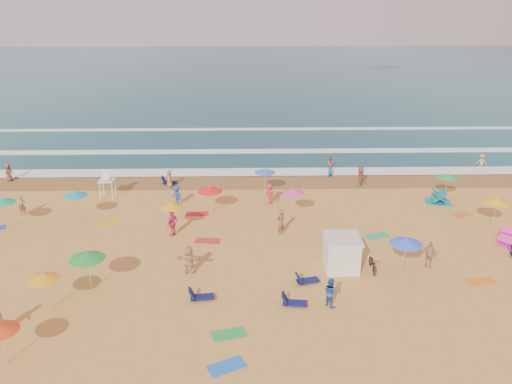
{
  "coord_description": "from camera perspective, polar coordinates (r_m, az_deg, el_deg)",
  "views": [
    {
      "loc": [
        0.79,
        -30.41,
        15.57
      ],
      "look_at": [
        1.55,
        6.0,
        1.5
      ],
      "focal_mm": 35.0,
      "sensor_mm": 36.0,
      "label": 1
    }
  ],
  "objects": [
    {
      "name": "cabana",
      "position": [
        31.26,
        9.75,
        -6.99
      ],
      "size": [
        2.0,
        2.0,
        2.0
      ],
      "primitive_type": "cube",
      "color": "white",
      "rests_on": "ground"
    },
    {
      "name": "bicycle",
      "position": [
        31.66,
        13.2,
        -7.96
      ],
      "size": [
        0.71,
        1.84,
        0.96
      ],
      "primitive_type": "imported",
      "rotation": [
        0.0,
        0.0,
        -0.04
      ],
      "color": "black",
      "rests_on": "ground"
    },
    {
      "name": "popup_tents",
      "position": [
        40.66,
        23.49,
        -2.33
      ],
      "size": [
        4.65,
        9.89,
        1.2
      ],
      "color": "#EC34B0",
      "rests_on": "ground"
    },
    {
      "name": "lifeguard_stand",
      "position": [
        43.45,
        -16.63,
        0.68
      ],
      "size": [
        1.2,
        1.2,
        2.1
      ],
      "primitive_type": null,
      "color": "white",
      "rests_on": "ground"
    },
    {
      "name": "beach_umbrellas",
      "position": [
        33.52,
        2.33,
        -2.47
      ],
      "size": [
        44.87,
        22.57,
        0.74
      ],
      "color": "red",
      "rests_on": "ground"
    },
    {
      "name": "wet_sand",
      "position": [
        45.65,
        -2.12,
        1.18
      ],
      "size": [
        220.0,
        220.0,
        0.0
      ],
      "primitive_type": "plane",
      "color": "olive",
      "rests_on": "ground"
    },
    {
      "name": "towels",
      "position": [
        32.56,
        -3.13,
        -7.45
      ],
      "size": [
        37.07,
        18.57,
        0.03
      ],
      "color": "#B64B16",
      "rests_on": "ground"
    },
    {
      "name": "beachgoers",
      "position": [
        37.5,
        -2.17,
        -2.04
      ],
      "size": [
        49.4,
        26.61,
        2.14
      ],
      "color": "#CA3249",
      "rests_on": "ground"
    },
    {
      "name": "ground",
      "position": [
        34.18,
        -2.41,
        -6.0
      ],
      "size": [
        220.0,
        220.0,
        0.0
      ],
      "primitive_type": "plane",
      "color": "gold",
      "rests_on": "ground"
    },
    {
      "name": "ocean",
      "position": [
        115.47,
        -1.62,
        13.37
      ],
      "size": [
        220.0,
        140.0,
        0.18
      ],
      "primitive_type": "cube",
      "color": "#0C4756",
      "rests_on": "ground"
    },
    {
      "name": "surf_foam",
      "position": [
        54.0,
        -1.99,
        4.46
      ],
      "size": [
        200.0,
        18.7,
        0.05
      ],
      "color": "white",
      "rests_on": "ground"
    },
    {
      "name": "cabana_roof",
      "position": [
        30.78,
        9.87,
        -5.25
      ],
      "size": [
        2.2,
        2.2,
        0.12
      ],
      "primitive_type": "cube",
      "color": "silver",
      "rests_on": "cabana"
    },
    {
      "name": "loungers",
      "position": [
        32.04,
        7.54,
        -7.81
      ],
      "size": [
        48.84,
        24.4,
        0.34
      ],
      "color": "#0F1B4E",
      "rests_on": "ground"
    }
  ]
}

